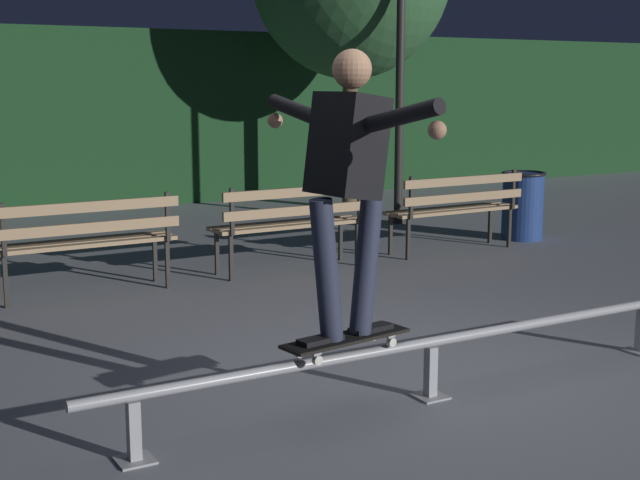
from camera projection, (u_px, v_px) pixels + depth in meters
The scene contains 10 objects.
ground_plane at pixel (403, 384), 5.49m from camera, with size 90.00×90.00×0.00m, color slate.
hedge_backdrop at pixel (48, 119), 12.95m from camera, with size 24.00×1.20×2.61m, color #193D1E.
grind_rail at pixel (431, 350), 5.20m from camera, with size 4.25×0.18×0.37m.
skateboard at pixel (346, 339), 4.89m from camera, with size 0.80×0.31×0.09m.
skateboarder at pixel (348, 170), 4.73m from camera, with size 0.63×1.40×1.56m.
park_bench_left_center at pixel (86, 235), 7.66m from camera, with size 1.61×0.44×0.88m.
park_bench_right_center at pixel (293, 218), 8.65m from camera, with size 1.61×0.44×0.88m.
park_bench_rightmost at pixel (457, 204), 9.64m from camera, with size 1.61×0.44×0.88m.
lamp_post_right at pixel (401, 31), 11.33m from camera, with size 0.32×0.32×3.90m.
trash_can at pixel (523, 205), 10.48m from camera, with size 0.52×0.52×0.80m.
Camera 1 is at (-3.06, -4.29, 1.84)m, focal length 49.81 mm.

